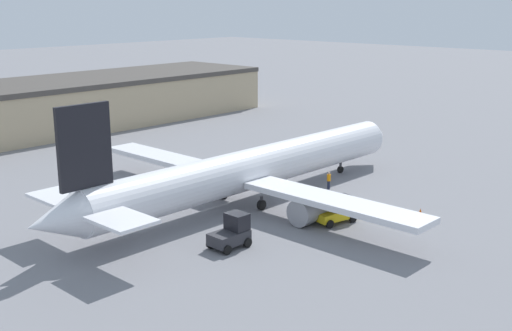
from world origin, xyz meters
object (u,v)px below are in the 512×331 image
(airplane, at_px, (248,170))
(baggage_tug, at_px, (232,232))
(belt_loader_truck, at_px, (337,210))
(safety_cone_far, at_px, (420,211))
(safety_cone_near, at_px, (405,218))
(ground_crew_worker, at_px, (329,180))

(airplane, xyz_separation_m, baggage_tug, (-8.87, -6.58, -1.89))
(belt_loader_truck, bearing_deg, safety_cone_far, -20.83)
(baggage_tug, relative_size, safety_cone_near, 5.53)
(ground_crew_worker, height_order, safety_cone_near, ground_crew_worker)
(baggage_tug, xyz_separation_m, safety_cone_near, (13.92, -6.62, -0.85))
(belt_loader_truck, relative_size, safety_cone_near, 7.14)
(airplane, height_order, safety_cone_far, airplane)
(belt_loader_truck, xyz_separation_m, safety_cone_far, (6.33, -4.28, -0.71))
(ground_crew_worker, bearing_deg, safety_cone_near, -51.52)
(ground_crew_worker, height_order, belt_loader_truck, belt_loader_truck)
(ground_crew_worker, distance_m, safety_cone_far, 10.49)
(ground_crew_worker, bearing_deg, safety_cone_far, -39.02)
(airplane, xyz_separation_m, safety_cone_near, (5.04, -13.21, -2.73))
(safety_cone_far, bearing_deg, airplane, 118.96)
(safety_cone_far, bearing_deg, safety_cone_near, 176.82)
(airplane, relative_size, belt_loader_truck, 11.11)
(safety_cone_near, bearing_deg, ground_crew_worker, 72.20)
(belt_loader_truck, xyz_separation_m, safety_cone_near, (3.99, -4.15, -0.71))
(ground_crew_worker, height_order, baggage_tug, baggage_tug)
(baggage_tug, distance_m, safety_cone_near, 15.44)
(airplane, distance_m, baggage_tug, 11.21)
(baggage_tug, distance_m, safety_cone_far, 17.62)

